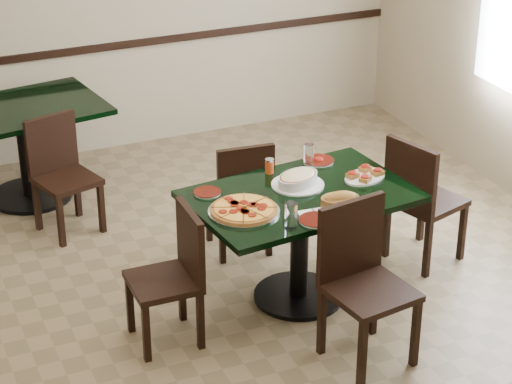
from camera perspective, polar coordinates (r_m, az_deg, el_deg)
name	(u,v)px	position (r m, az deg, el deg)	size (l,w,h in m)	color
floor	(247,301)	(6.43, -0.53, -6.27)	(5.50, 5.50, 0.00)	#766344
room_shell	(281,33)	(7.77, 1.42, 9.08)	(5.50, 5.50, 5.50)	silver
main_table	(300,220)	(6.20, 2.53, -1.59)	(1.43, 1.01, 0.75)	black
back_table	(25,135)	(7.73, -13.07, 3.21)	(1.28, 1.01, 0.75)	black
chair_far	(242,192)	(6.76, -0.83, -0.02)	(0.43, 0.43, 0.84)	black
chair_near	(361,273)	(5.72, 6.03, -4.64)	(0.51, 0.51, 0.95)	black
chair_right	(419,195)	(6.72, 9.32, -0.17)	(0.53, 0.53, 0.91)	black
chair_left	(175,270)	(5.88, -4.63, -4.46)	(0.40, 0.40, 0.84)	black
back_chair_near	(60,169)	(7.24, -11.11, 1.33)	(0.49, 0.49, 0.84)	black
pepperoni_pizza	(244,210)	(5.88, -0.70, -1.01)	(0.43, 0.43, 0.04)	silver
lasagna_casserole	(298,179)	(6.19, 2.41, 0.75)	(0.35, 0.33, 0.09)	silver
bread_basket	(340,200)	(5.96, 4.82, -0.46)	(0.26, 0.20, 0.10)	brown
bruschetta_platter	(365,175)	(6.33, 6.25, 0.99)	(0.37, 0.31, 0.05)	silver
side_plate_near	(316,220)	(5.79, 3.44, -1.61)	(0.20, 0.20, 0.02)	silver
side_plate_far_r	(318,160)	(6.54, 3.59, 1.81)	(0.20, 0.20, 0.03)	silver
side_plate_far_l	(207,192)	(6.11, -2.80, -0.02)	(0.17, 0.17, 0.02)	silver
napkin_setting	(314,215)	(5.86, 3.31, -1.32)	(0.17, 0.17, 0.01)	white
water_glass_a	(309,154)	(6.48, 3.03, 2.16)	(0.07, 0.07, 0.14)	white
water_glass_b	(291,216)	(5.67, 2.02, -1.37)	(0.07, 0.07, 0.16)	white
pepper_shaker	(269,166)	(6.36, 0.77, 1.51)	(0.06, 0.06, 0.10)	#D55516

